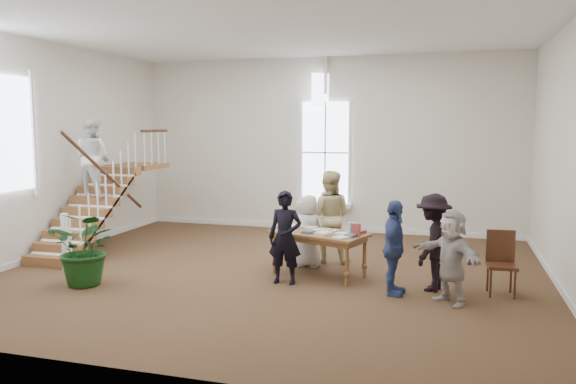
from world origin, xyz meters
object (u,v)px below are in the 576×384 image
(library_table, at_px, (319,237))
(side_chair, at_px, (501,259))
(floor_plant, at_px, (87,248))
(police_officer, at_px, (285,237))
(elderly_woman, at_px, (308,231))
(person_yellow, at_px, (329,217))
(woman_cluster_a, at_px, (394,248))
(woman_cluster_c, at_px, (451,257))
(woman_cluster_b, at_px, (433,242))

(library_table, bearing_deg, side_chair, 13.66)
(library_table, xyz_separation_m, side_chair, (3.12, -0.24, -0.14))
(side_chair, bearing_deg, floor_plant, -171.81)
(police_officer, relative_size, elderly_woman, 1.15)
(library_table, distance_m, police_officer, 0.80)
(person_yellow, bearing_deg, woman_cluster_a, 123.68)
(side_chair, bearing_deg, woman_cluster_c, -140.28)
(woman_cluster_a, xyz_separation_m, woman_cluster_c, (0.90, -0.20, -0.04))
(police_officer, height_order, woman_cluster_a, police_officer)
(woman_cluster_c, xyz_separation_m, floor_plant, (-6.04, -0.73, -0.09))
(police_officer, height_order, woman_cluster_c, police_officer)
(person_yellow, relative_size, woman_cluster_b, 1.14)
(police_officer, height_order, side_chair, police_officer)
(elderly_woman, distance_m, person_yellow, 0.62)
(library_table, distance_m, person_yellow, 1.12)
(woman_cluster_b, relative_size, floor_plant, 1.25)
(floor_plant, bearing_deg, side_chair, 12.28)
(side_chair, bearing_deg, person_yellow, 153.07)
(library_table, distance_m, side_chair, 3.13)
(person_yellow, distance_m, woman_cluster_b, 2.54)
(person_yellow, height_order, woman_cluster_a, person_yellow)
(library_table, distance_m, floor_plant, 4.09)
(woman_cluster_a, xyz_separation_m, woman_cluster_b, (0.60, 0.45, 0.04))
(police_officer, bearing_deg, woman_cluster_c, -6.67)
(floor_plant, bearing_deg, library_table, 24.92)
(woman_cluster_b, bearing_deg, woman_cluster_c, 40.11)
(library_table, xyz_separation_m, person_yellow, (-0.06, 1.10, 0.20))
(elderly_woman, height_order, woman_cluster_c, woman_cluster_c)
(floor_plant, bearing_deg, police_officer, 18.25)
(woman_cluster_a, bearing_deg, elderly_woman, 56.61)
(library_table, bearing_deg, person_yellow, 110.89)
(elderly_woman, bearing_deg, woman_cluster_c, 154.59)
(elderly_woman, xyz_separation_m, side_chair, (3.47, -0.84, -0.12))
(person_yellow, bearing_deg, library_table, 88.41)
(elderly_woman, height_order, woman_cluster_a, woman_cluster_a)
(floor_plant, height_order, side_chair, floor_plant)
(library_table, bearing_deg, woman_cluster_a, -10.98)
(woman_cluster_c, bearing_deg, side_chair, 89.49)
(floor_plant, distance_m, side_chair, 6.99)
(police_officer, height_order, woman_cluster_b, same)
(library_table, distance_m, woman_cluster_b, 2.06)
(police_officer, distance_m, floor_plant, 3.43)
(woman_cluster_a, bearing_deg, person_yellow, 42.69)
(woman_cluster_a, relative_size, side_chair, 1.49)
(side_chair, bearing_deg, elderly_woman, 162.37)
(library_table, height_order, side_chair, side_chair)
(woman_cluster_c, distance_m, side_chair, 1.10)
(library_table, relative_size, person_yellow, 1.03)
(library_table, height_order, police_officer, police_officer)
(floor_plant, bearing_deg, person_yellow, 37.68)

